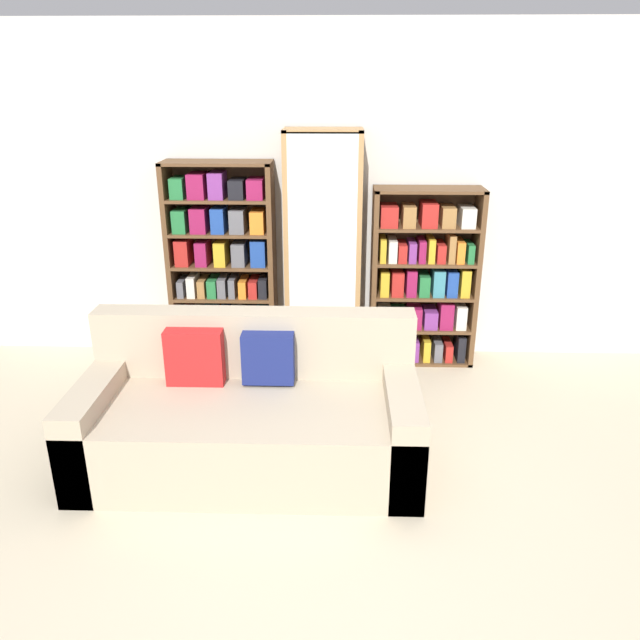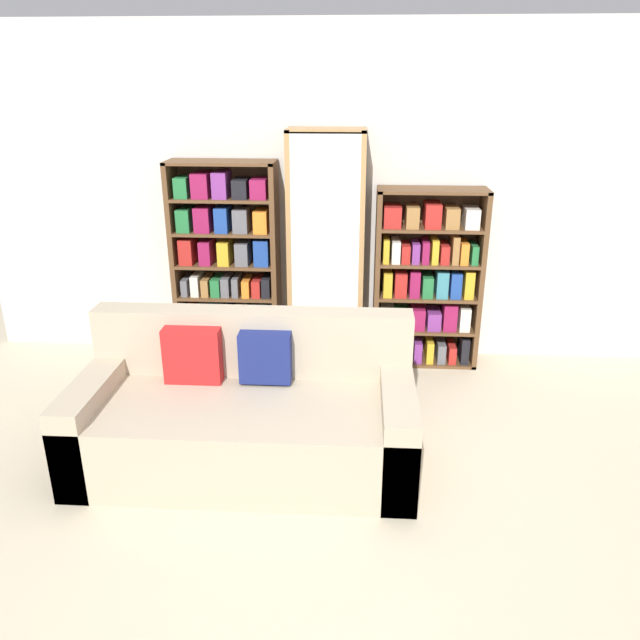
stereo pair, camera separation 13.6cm
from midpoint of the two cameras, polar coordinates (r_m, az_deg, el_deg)
The scene contains 7 objects.
ground_plane at distance 3.47m, azimuth 0.98°, elevation -19.62°, with size 16.00×16.00×0.00m, color beige.
wall_back at distance 5.21m, azimuth 1.47°, elevation 11.11°, with size 6.23×0.06×2.70m.
couch at distance 3.94m, azimuth -7.42°, elevation -8.81°, with size 2.05×0.95×0.89m.
bookshelf_left at distance 5.23m, azimuth -9.59°, elevation 4.85°, with size 0.87×0.32×1.67m.
display_cabinet at distance 5.08m, azimuth -0.50°, elevation 6.27°, with size 0.61×0.36×1.91m.
bookshelf_right at distance 5.20m, azimuth 8.69°, elevation 3.57°, with size 0.87×0.32×1.47m.
wine_bottle at distance 4.84m, azimuth 5.52°, elevation -4.67°, with size 0.09×0.09×0.39m.
Camera 1 is at (-0.05, -2.62, 2.27)m, focal length 35.00 mm.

